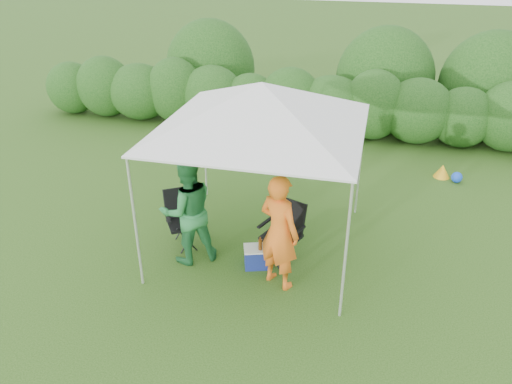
% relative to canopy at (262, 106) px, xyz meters
% --- Properties ---
extents(ground, '(70.00, 70.00, 0.00)m').
position_rel_canopy_xyz_m(ground, '(0.00, -0.50, -2.46)').
color(ground, '#365C1D').
extents(hedge, '(15.50, 1.53, 1.80)m').
position_rel_canopy_xyz_m(hedge, '(0.09, 5.50, -1.63)').
color(hedge, '#27561A').
rests_on(hedge, ground).
extents(canopy, '(3.10, 3.10, 2.83)m').
position_rel_canopy_xyz_m(canopy, '(0.00, 0.00, 0.00)').
color(canopy, silver).
rests_on(canopy, ground).
extents(chair_right, '(0.75, 0.72, 1.00)m').
position_rel_canopy_xyz_m(chair_right, '(0.46, -0.30, -1.89)').
color(chair_right, black).
rests_on(chair_right, ground).
extents(chair_left, '(0.77, 0.75, 0.98)m').
position_rel_canopy_xyz_m(chair_left, '(-1.29, -0.27, -1.91)').
color(chair_left, black).
rests_on(chair_left, ground).
extents(man, '(0.79, 0.69, 1.82)m').
position_rel_canopy_xyz_m(man, '(0.51, -0.98, -1.55)').
color(man, orange).
rests_on(man, ground).
extents(woman, '(1.12, 1.07, 1.82)m').
position_rel_canopy_xyz_m(woman, '(-1.01, -0.70, -1.55)').
color(woman, '#297D3F').
rests_on(woman, ground).
extents(cooler, '(0.49, 0.42, 0.35)m').
position_rel_canopy_xyz_m(cooler, '(0.09, -0.64, -2.28)').
color(cooler, navy).
rests_on(cooler, ground).
extents(bottle, '(0.06, 0.06, 0.23)m').
position_rel_canopy_xyz_m(bottle, '(0.15, -0.68, -1.99)').
color(bottle, '#592D0C').
rests_on(bottle, cooler).
extents(lawn_toy, '(0.58, 0.48, 0.29)m').
position_rel_canopy_xyz_m(lawn_toy, '(3.30, 3.48, -2.33)').
color(lawn_toy, yellow).
rests_on(lawn_toy, ground).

